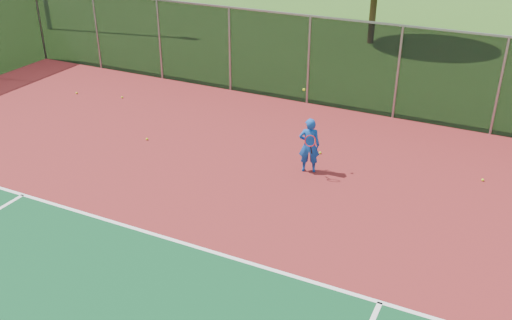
# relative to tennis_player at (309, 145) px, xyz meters

# --- Properties ---
(court_apron) EXTENTS (30.00, 20.00, 0.02)m
(court_apron) POSITION_rel_tennis_player_xyz_m (1.12, -5.31, -0.77)
(court_apron) COLOR maroon
(court_apron) RESTS_ON ground
(fence_back) EXTENTS (30.00, 0.06, 3.03)m
(fence_back) POSITION_rel_tennis_player_xyz_m (1.12, 4.69, 0.78)
(fence_back) COLOR black
(fence_back) RESTS_ON court_apron
(tennis_player) EXTENTS (0.64, 0.68, 2.26)m
(tennis_player) POSITION_rel_tennis_player_xyz_m (0.00, 0.00, 0.00)
(tennis_player) COLOR #1146A5
(tennis_player) RESTS_ON court_apron
(practice_ball_0) EXTENTS (0.07, 0.07, 0.07)m
(practice_ball_0) POSITION_rel_tennis_player_xyz_m (-9.67, 1.87, -0.73)
(practice_ball_0) COLOR #CBDB19
(practice_ball_0) RESTS_ON court_apron
(practice_ball_2) EXTENTS (0.07, 0.07, 0.07)m
(practice_ball_2) POSITION_rel_tennis_player_xyz_m (-0.07, 1.11, -0.73)
(practice_ball_2) COLOR #CBDB19
(practice_ball_2) RESTS_ON court_apron
(practice_ball_3) EXTENTS (0.07, 0.07, 0.07)m
(practice_ball_3) POSITION_rel_tennis_player_xyz_m (-0.33, 0.64, -0.73)
(practice_ball_3) COLOR #CBDB19
(practice_ball_3) RESTS_ON court_apron
(practice_ball_4) EXTENTS (0.07, 0.07, 0.07)m
(practice_ball_4) POSITION_rel_tennis_player_xyz_m (-5.04, -0.28, -0.73)
(practice_ball_4) COLOR #CBDB19
(practice_ball_4) RESTS_ON court_apron
(practice_ball_5) EXTENTS (0.07, 0.07, 0.07)m
(practice_ball_5) POSITION_rel_tennis_player_xyz_m (4.27, 1.45, -0.73)
(practice_ball_5) COLOR #CBDB19
(practice_ball_5) RESTS_ON court_apron
(practice_ball_6) EXTENTS (0.07, 0.07, 0.07)m
(practice_ball_6) POSITION_rel_tennis_player_xyz_m (-7.92, 2.24, -0.73)
(practice_ball_6) COLOR #CBDB19
(practice_ball_6) RESTS_ON court_apron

